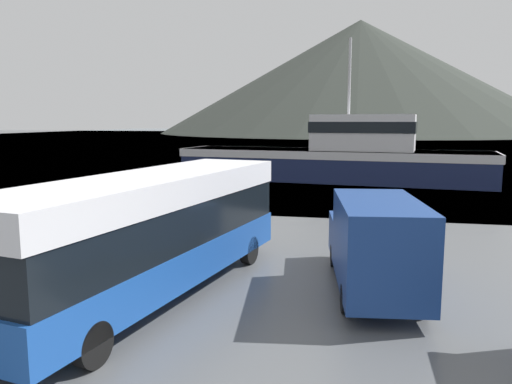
% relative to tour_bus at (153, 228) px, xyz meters
% --- Properties ---
extents(water_surface, '(240.00, 240.00, 0.00)m').
position_rel_tour_bus_xyz_m(water_surface, '(2.77, 131.48, -1.81)').
color(water_surface, slate).
rests_on(water_surface, ground).
extents(hill_backdrop, '(144.40, 144.40, 40.49)m').
position_rel_tour_bus_xyz_m(hill_backdrop, '(4.05, 178.73, 18.43)').
color(hill_backdrop, '#2D332D').
rests_on(hill_backdrop, ground).
extents(tour_bus, '(4.49, 10.88, 3.21)m').
position_rel_tour_bus_xyz_m(tour_bus, '(0.00, 0.00, 0.00)').
color(tour_bus, '#194799').
rests_on(tour_bus, ground).
extents(delivery_van, '(2.75, 6.41, 2.58)m').
position_rel_tour_bus_xyz_m(delivery_van, '(5.67, 1.53, -0.45)').
color(delivery_van, navy).
rests_on(delivery_van, ground).
extents(fishing_boat, '(23.81, 8.04, 10.57)m').
position_rel_tour_bus_xyz_m(fishing_boat, '(3.58, 26.49, 0.06)').
color(fishing_boat, '#19234C').
rests_on(fishing_boat, water_surface).
extents(storage_bin, '(1.20, 1.49, 1.35)m').
position_rel_tour_bus_xyz_m(storage_bin, '(-4.83, 2.37, -1.12)').
color(storage_bin, '#287F3D').
rests_on(storage_bin, ground).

